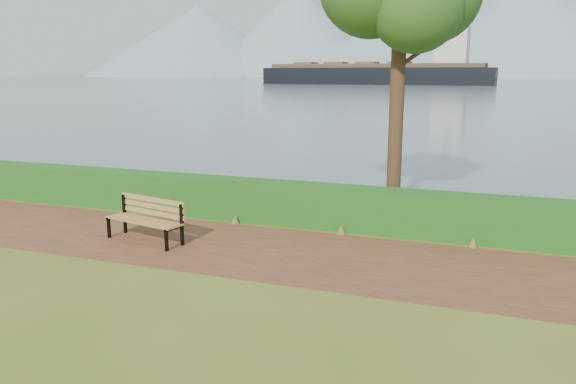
% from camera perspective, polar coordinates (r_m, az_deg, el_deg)
% --- Properties ---
extents(ground, '(140.00, 140.00, 0.00)m').
position_cam_1_polar(ground, '(11.74, -4.78, -6.21)').
color(ground, '#4F5E1A').
rests_on(ground, ground).
extents(path, '(40.00, 3.40, 0.01)m').
position_cam_1_polar(path, '(11.99, -4.17, -5.77)').
color(path, '#4E2A1A').
rests_on(path, ground).
extents(hedge, '(32.00, 0.85, 1.00)m').
position_cam_1_polar(hedge, '(13.91, -0.33, -1.10)').
color(hedge, '#184E16').
rests_on(hedge, ground).
extents(water, '(700.00, 510.00, 0.00)m').
position_cam_1_polar(water, '(270.16, 19.37, 10.67)').
color(water, '#405A68').
rests_on(water, ground).
extents(mountains, '(585.00, 190.00, 70.00)m').
position_cam_1_polar(mountains, '(417.07, 18.73, 14.80)').
color(mountains, gray).
rests_on(mountains, ground).
extents(bench, '(1.99, 0.97, 0.96)m').
position_cam_1_polar(bench, '(12.77, -14.11, -2.43)').
color(bench, black).
rests_on(bench, ground).
extents(cargo_ship, '(68.21, 14.76, 20.55)m').
position_cam_1_polar(cargo_ship, '(169.80, 9.59, 11.74)').
color(cargo_ship, black).
rests_on(cargo_ship, ground).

